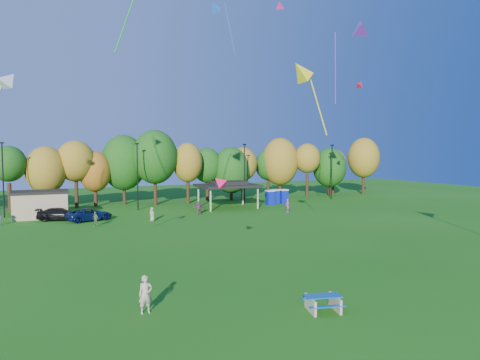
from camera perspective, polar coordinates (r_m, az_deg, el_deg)
name	(u,v)px	position (r m, az deg, el deg)	size (l,w,h in m)	color
ground	(255,314)	(22.01, 2.02, -17.42)	(160.00, 160.00, 0.00)	#19600F
tree_line	(109,166)	(64.43, -17.09, 1.84)	(93.57, 10.55, 11.15)	black
lamp_posts	(137,174)	(59.50, -13.51, 0.77)	(64.50, 0.25, 9.09)	black
utility_building	(40,204)	(56.74, -25.07, -2.93)	(6.30, 4.30, 3.25)	tan
pavilion	(228,185)	(60.19, -1.65, -0.69)	(8.20, 6.20, 3.77)	tan
porta_potties	(276,197)	(65.08, 4.85, -2.24)	(3.75, 1.96, 2.18)	#0C1DA6
picnic_table	(323,302)	(22.62, 11.00, -15.66)	(2.12, 1.90, 0.79)	tan
kite_flyer	(146,294)	(22.28, -12.48, -14.66)	(0.69, 0.45, 1.89)	#C6AD94
car_c	(89,215)	(52.29, -19.44, -4.37)	(2.36, 5.12, 1.42)	#0D1C50
car_d	(60,214)	(53.79, -22.89, -4.21)	(2.03, 4.99, 1.45)	black
far_person_2	(95,219)	(48.10, -18.72, -4.96)	(0.93, 0.39, 1.58)	#5E8652
far_person_3	(199,208)	(54.51, -5.53, -3.70)	(1.55, 0.49, 1.67)	#9C4177
far_person_4	(287,205)	(56.62, 6.35, -3.39)	(0.63, 0.42, 1.74)	#A74E8D
far_person_5	(152,214)	(50.16, -11.64, -4.47)	(0.77, 0.50, 1.58)	tan
kite_0	(215,7)	(53.57, -3.33, 22.02)	(3.67, 2.58, 6.49)	blue
kite_1	(360,84)	(51.14, 15.69, 12.23)	(1.50, 1.35, 1.23)	red
kite_3	(301,72)	(32.39, 8.16, 14.10)	(3.50, 1.66, 5.68)	yellow
kite_10	(219,182)	(28.68, -2.79, -0.24)	(1.40, 1.41, 1.15)	#FE0E53
kite_13	(8,81)	(24.33, -28.51, 11.55)	(1.98, 1.60, 3.38)	beige
kite_14	(281,5)	(45.26, 5.42, 22.19)	(1.61, 1.61, 1.31)	#FF2A8D
kite_15	(360,27)	(44.76, 15.70, 19.01)	(3.61, 4.69, 8.58)	purple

